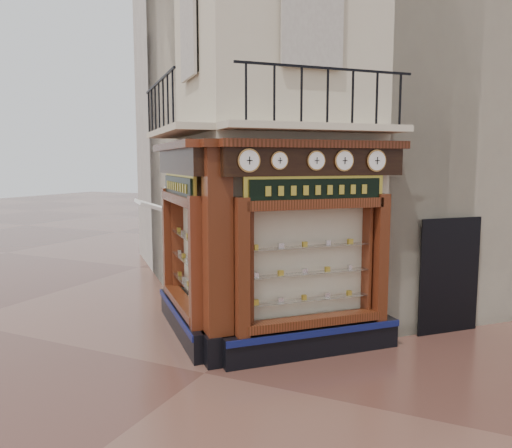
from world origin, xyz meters
The scene contains 16 objects.
ground centered at (0.00, 0.00, 0.00)m, with size 80.00×80.00×0.00m, color #4D2C24.
main_building centered at (0.00, 6.16, 6.00)m, with size 8.00×8.00×12.00m, color beige.
neighbour_left centered at (-2.47, 8.63, 5.50)m, with size 8.00×8.00×11.00m, color beige.
neighbour_right centered at (2.47, 8.63, 5.50)m, with size 8.00×8.00×11.00m, color beige.
shopfront_left centered at (-1.41, 1.57, 1.98)m, with size 2.86×2.86×3.98m.
shopfront_right centered at (1.41, 1.57, 1.98)m, with size 2.86×2.86×3.98m.
corner_pilaster centered at (0.00, 0.50, 1.95)m, with size 0.85×0.85×3.98m.
balcony centered at (0.00, 1.49, 4.22)m, with size 5.94×2.97×1.03m.
clock_a centered at (0.61, 0.51, 3.62)m, with size 0.32×0.32×0.40m.
clock_b centered at (1.00, 0.89, 3.62)m, with size 0.26×0.26×0.31m.
clock_c centered at (1.49, 1.39, 3.62)m, with size 0.28×0.28×0.35m.
clock_d centered at (1.88, 1.78, 3.62)m, with size 0.30×0.30×0.38m.
clock_e centered at (2.36, 2.26, 3.62)m, with size 0.32×0.32×0.40m.
awning centered at (-3.36, 3.15, 0.00)m, with size 1.30×0.78×0.08m, color white, non-canonical shape.
signboard_left centered at (-1.46, 1.51, 3.10)m, with size 2.00×2.00×0.53m.
signboard_right centered at (1.46, 1.51, 3.10)m, with size 1.99×1.99×0.53m.
Camera 1 is at (4.25, -7.02, 3.59)m, focal length 35.00 mm.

